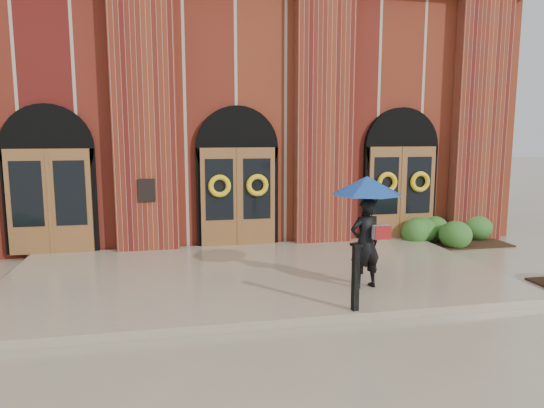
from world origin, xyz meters
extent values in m
plane|color=gray|center=(0.00, 0.00, 0.00)|extent=(90.00, 90.00, 0.00)
cube|color=gray|center=(0.00, 0.15, 0.07)|extent=(10.00, 5.30, 0.15)
cube|color=maroon|center=(0.00, 8.90, 3.50)|extent=(16.00, 12.00, 7.00)
cube|color=black|center=(-2.25, 2.47, 1.65)|extent=(0.40, 0.05, 0.55)
cube|color=maroon|center=(-2.25, 2.73, 3.50)|extent=(1.50, 0.45, 7.00)
cube|color=maroon|center=(2.25, 2.73, 3.50)|extent=(1.50, 0.45, 7.00)
cube|color=maroon|center=(6.75, 2.73, 3.50)|extent=(1.50, 0.45, 7.00)
cube|color=brown|center=(-4.50, 2.71, 1.40)|extent=(1.90, 0.10, 2.50)
cylinder|color=black|center=(-4.50, 2.85, 2.65)|extent=(2.10, 0.22, 2.10)
cube|color=brown|center=(0.00, 2.71, 1.40)|extent=(1.90, 0.10, 2.50)
cylinder|color=black|center=(0.00, 2.85, 2.65)|extent=(2.10, 0.22, 2.10)
cube|color=brown|center=(4.50, 2.71, 1.40)|extent=(1.90, 0.10, 2.50)
cylinder|color=black|center=(4.50, 2.85, 2.65)|extent=(2.10, 0.22, 2.10)
torus|color=yellow|center=(-0.48, 2.59, 1.70)|extent=(0.57, 0.13, 0.57)
torus|color=yellow|center=(0.48, 2.59, 1.70)|extent=(0.57, 0.13, 0.57)
torus|color=yellow|center=(4.02, 2.59, 1.70)|extent=(0.57, 0.13, 0.57)
torus|color=yellow|center=(4.98, 2.59, 1.70)|extent=(0.57, 0.13, 0.57)
imported|color=black|center=(1.84, -1.24, 1.00)|extent=(0.68, 0.51, 1.69)
cone|color=navy|center=(1.84, -1.24, 2.07)|extent=(1.52, 1.52, 0.34)
cylinder|color=black|center=(1.89, -1.29, 1.62)|extent=(0.02, 0.02, 0.57)
cube|color=#979A9C|center=(2.09, -1.38, 1.22)|extent=(0.34, 0.21, 0.25)
cube|color=maroon|center=(2.09, -1.47, 1.22)|extent=(0.31, 0.08, 0.25)
cube|color=black|center=(1.24, -2.35, 0.69)|extent=(0.11, 0.11, 1.07)
cube|color=black|center=(1.24, -2.35, 1.24)|extent=(0.18, 0.18, 0.04)
ellipsoid|color=#2C5B20|center=(5.83, 2.20, 0.34)|extent=(2.68, 1.07, 0.69)
camera|label=1|loc=(-1.58, -9.48, 3.01)|focal=32.00mm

